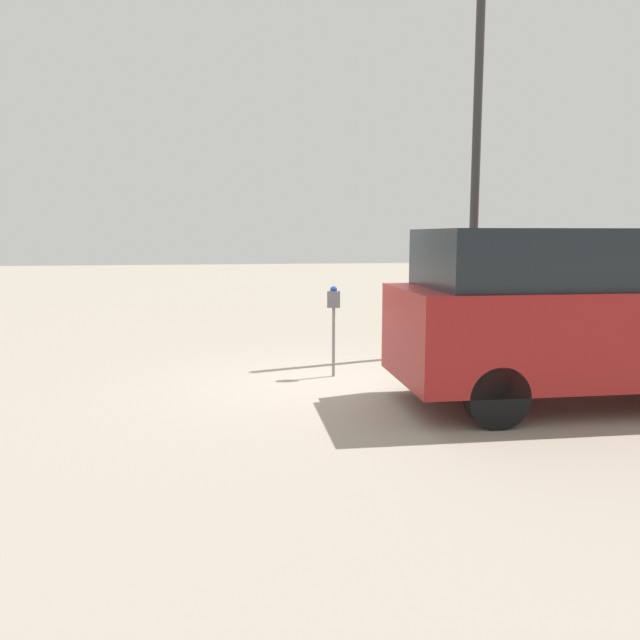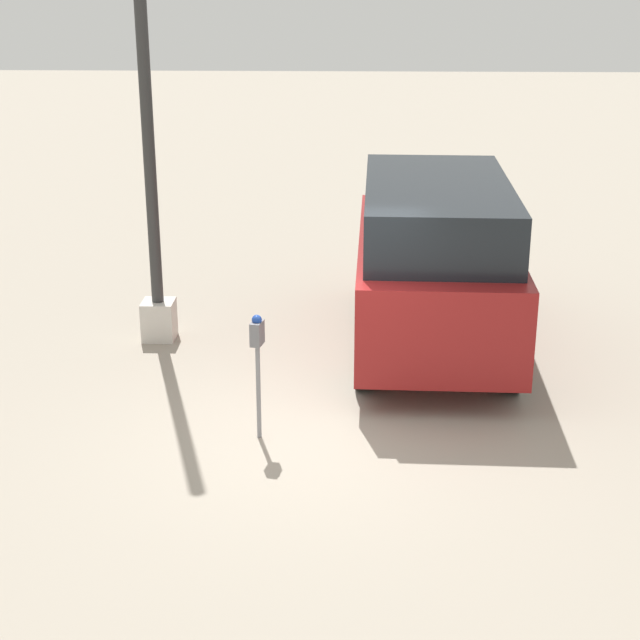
{
  "view_description": "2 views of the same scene",
  "coord_description": "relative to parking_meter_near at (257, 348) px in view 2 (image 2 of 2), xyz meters",
  "views": [
    {
      "loc": [
        -1.87,
        -8.94,
        2.22
      ],
      "look_at": [
        -0.33,
        0.3,
        0.94
      ],
      "focal_mm": 35.0,
      "sensor_mm": 36.0,
      "label": 1
    },
    {
      "loc": [
        -9.78,
        -0.41,
        4.91
      ],
      "look_at": [
        0.36,
        -0.07,
        1.23
      ],
      "focal_mm": 55.0,
      "sensor_mm": 36.0,
      "label": 2
    }
  ],
  "objects": [
    {
      "name": "ground_plane",
      "position": [
        0.06,
        -0.58,
        -1.06
      ],
      "size": [
        80.0,
        80.0,
        0.0
      ],
      "primitive_type": "plane",
      "color": "gray"
    },
    {
      "name": "parking_meter_near",
      "position": [
        0.0,
        0.0,
        0.0
      ],
      "size": [
        0.22,
        0.15,
        1.43
      ],
      "rotation": [
        0.0,
        0.0,
        -0.21
      ],
      "color": "gray",
      "rests_on": "ground"
    },
    {
      "name": "lamp_post",
      "position": [
        2.99,
        1.67,
        1.28
      ],
      "size": [
        0.44,
        0.44,
        6.82
      ],
      "color": "beige",
      "rests_on": "ground"
    },
    {
      "name": "parked_van",
      "position": [
        2.82,
        -2.1,
        0.18
      ],
      "size": [
        4.82,
        2.13,
        2.3
      ],
      "rotation": [
        0.0,
        0.0,
        -0.03
      ],
      "color": "maroon",
      "rests_on": "ground"
    }
  ]
}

